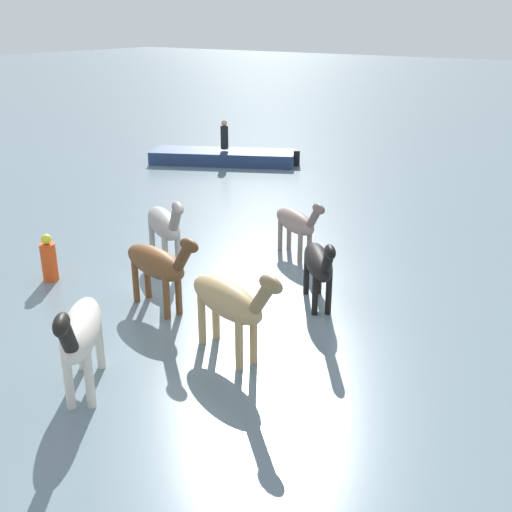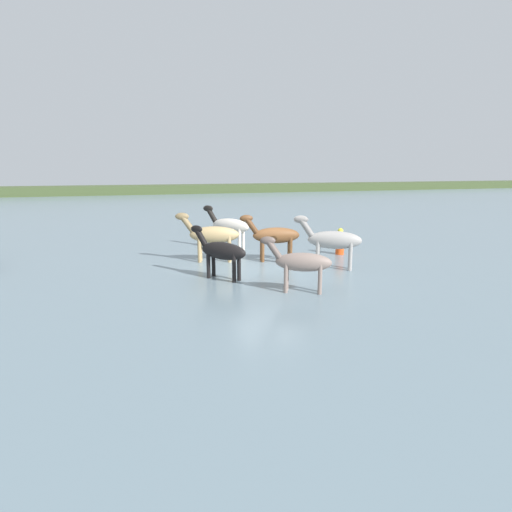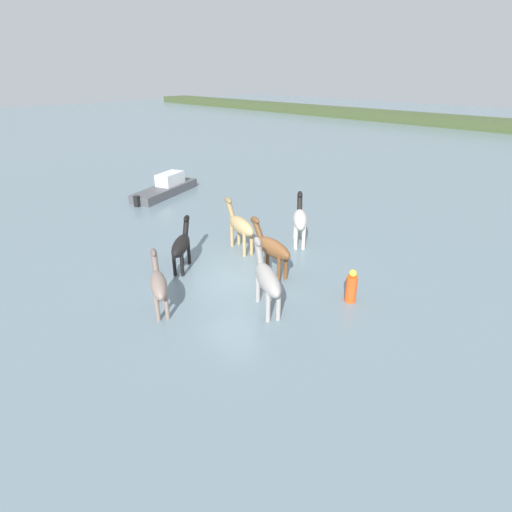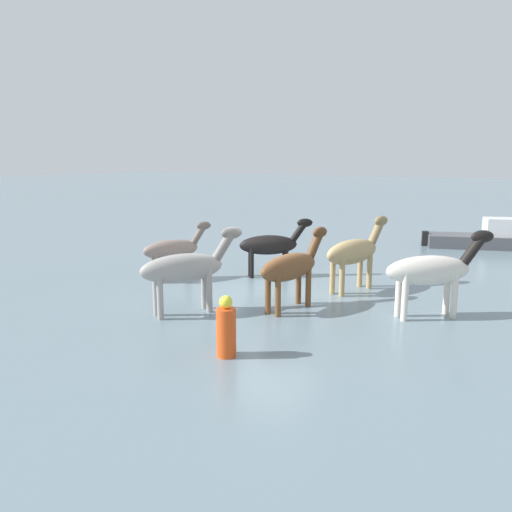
# 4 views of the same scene
# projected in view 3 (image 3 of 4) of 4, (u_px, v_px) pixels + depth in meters

# --- Properties ---
(ground_plane) EXTENTS (167.70, 167.70, 0.00)m
(ground_plane) POSITION_uv_depth(u_px,v_px,m) (238.00, 277.00, 14.57)
(ground_plane) COLOR slate
(horse_dark_mare) EXTENTS (2.51, 1.12, 1.95)m
(horse_dark_mare) POSITION_uv_depth(u_px,v_px,m) (240.00, 225.00, 16.33)
(horse_dark_mare) COLOR tan
(horse_dark_mare) RESTS_ON ground_plane
(horse_dun_straggler) EXTENTS (2.35, 1.61, 1.95)m
(horse_dun_straggler) POSITION_uv_depth(u_px,v_px,m) (267.00, 279.00, 12.18)
(horse_dun_straggler) COLOR #9E9993
(horse_dun_straggler) RESTS_ON ground_plane
(horse_pinto_flank) EXTENTS (2.42, 0.91, 1.87)m
(horse_pinto_flank) POSITION_uv_depth(u_px,v_px,m) (272.00, 248.00, 14.41)
(horse_pinto_flank) COLOR brown
(horse_pinto_flank) RESTS_ON ground_plane
(horse_chestnut_trailing) EXTENTS (2.05, 1.28, 1.67)m
(horse_chestnut_trailing) POSITION_uv_depth(u_px,v_px,m) (159.00, 284.00, 12.19)
(horse_chestnut_trailing) COLOR gray
(horse_chestnut_trailing) RESTS_ON ground_plane
(horse_mid_herd) EXTENTS (1.72, 1.93, 1.75)m
(horse_mid_herd) POSITION_uv_depth(u_px,v_px,m) (181.00, 245.00, 14.79)
(horse_mid_herd) COLOR black
(horse_mid_herd) RESTS_ON ground_plane
(horse_rear_stallion) EXTENTS (1.95, 2.16, 1.96)m
(horse_rear_stallion) POSITION_uv_depth(u_px,v_px,m) (300.00, 219.00, 16.99)
(horse_rear_stallion) COLOR silver
(horse_rear_stallion) RESTS_ON ground_plane
(boat_motor_center) EXTENTS (2.96, 5.07, 1.35)m
(boat_motor_center) POSITION_uv_depth(u_px,v_px,m) (166.00, 189.00, 24.06)
(boat_motor_center) COLOR #4C4C51
(boat_motor_center) RESTS_ON ground_plane
(buoy_channel_marker) EXTENTS (0.36, 0.36, 1.14)m
(buoy_channel_marker) POSITION_uv_depth(u_px,v_px,m) (351.00, 287.00, 12.82)
(buoy_channel_marker) COLOR #E54C19
(buoy_channel_marker) RESTS_ON ground_plane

